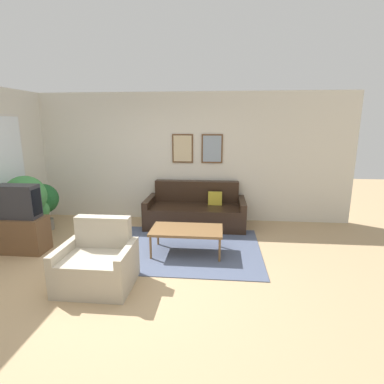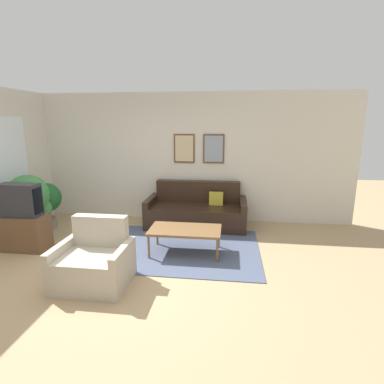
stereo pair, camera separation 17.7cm
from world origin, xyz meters
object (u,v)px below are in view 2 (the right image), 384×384
at_px(tv, 20,200).
at_px(potted_plant_tall, 28,197).
at_px(coffee_table, 185,231).
at_px(armchair, 94,263).
at_px(couch, 197,211).

relative_size(tv, potted_plant_tall, 0.56).
height_order(coffee_table, tv, tv).
xyz_separation_m(coffee_table, armchair, (-1.04, -1.08, -0.10)).
bearing_deg(armchair, coffee_table, 68.56).
height_order(armchair, potted_plant_tall, potted_plant_tall).
bearing_deg(couch, coffee_table, -91.35).
bearing_deg(coffee_table, couch, 88.65).
height_order(couch, coffee_table, couch).
xyz_separation_m(couch, potted_plant_tall, (-2.98, -0.99, 0.45)).
height_order(tv, armchair, tv).
relative_size(tv, armchair, 0.71).
height_order(coffee_table, potted_plant_tall, potted_plant_tall).
bearing_deg(tv, potted_plant_tall, 114.47).
bearing_deg(coffee_table, armchair, -133.94).
relative_size(coffee_table, tv, 1.75).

